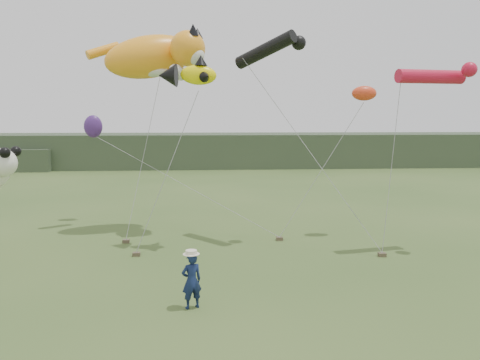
{
  "coord_description": "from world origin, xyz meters",
  "views": [
    {
      "loc": [
        -0.26,
        -14.63,
        5.72
      ],
      "look_at": [
        1.06,
        3.0,
        3.45
      ],
      "focal_mm": 35.0,
      "sensor_mm": 36.0,
      "label": 1
    }
  ],
  "objects": [
    {
      "name": "sandbag_anchors",
      "position": [
        -1.22,
        5.07,
        0.08
      ],
      "size": [
        16.79,
        4.99,
        0.16
      ],
      "color": "brown",
      "rests_on": "ground"
    },
    {
      "name": "tube_kites",
      "position": [
        6.0,
        6.07,
        8.32
      ],
      "size": [
        9.87,
        4.55,
        2.42
      ],
      "color": "black",
      "rests_on": "ground"
    },
    {
      "name": "fish_kite",
      "position": [
        -1.01,
        6.29,
        7.7
      ],
      "size": [
        2.68,
        1.78,
        1.36
      ],
      "color": "#FFEB05",
      "rests_on": "ground"
    },
    {
      "name": "ground",
      "position": [
        0.0,
        0.0,
        0.0
      ],
      "size": [
        120.0,
        120.0,
        0.0
      ],
      "primitive_type": "plane",
      "color": "#385123",
      "rests_on": "ground"
    },
    {
      "name": "misc_kites",
      "position": [
        -0.9,
        10.58,
        6.03
      ],
      "size": [
        15.13,
        5.3,
        2.63
      ],
      "color": "red",
      "rests_on": "ground"
    },
    {
      "name": "headland",
      "position": [
        -3.11,
        44.69,
        1.92
      ],
      "size": [
        90.0,
        13.0,
        4.0
      ],
      "color": "#2D3D28",
      "rests_on": "ground"
    },
    {
      "name": "cat_kite",
      "position": [
        -2.56,
        9.65,
        8.93
      ],
      "size": [
        6.17,
        3.56,
        2.94
      ],
      "color": "orange",
      "rests_on": "ground"
    },
    {
      "name": "festival_attendant",
      "position": [
        -0.71,
        -0.85,
        0.87
      ],
      "size": [
        0.74,
        0.62,
        1.73
      ],
      "primitive_type": "imported",
      "rotation": [
        0.0,
        0.0,
        3.52
      ],
      "color": "#121E45",
      "rests_on": "ground"
    }
  ]
}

